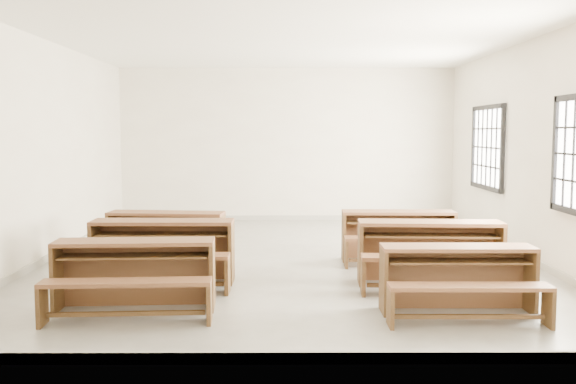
{
  "coord_description": "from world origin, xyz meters",
  "views": [
    {
      "loc": [
        -0.04,
        -9.27,
        1.88
      ],
      "look_at": [
        0.0,
        0.0,
        1.0
      ],
      "focal_mm": 40.0,
      "sensor_mm": 36.0,
      "label": 1
    }
  ],
  "objects_px": {
    "desk_set_1": "(162,247)",
    "desk_set_2": "(165,234)",
    "desk_set_0": "(134,270)",
    "desk_set_3": "(458,275)",
    "desk_set_4": "(431,248)",
    "desk_set_5": "(399,232)"
  },
  "relations": [
    {
      "from": "desk_set_2",
      "to": "desk_set_3",
      "type": "xyz_separation_m",
      "value": [
        3.48,
        -2.53,
        -0.02
      ]
    },
    {
      "from": "desk_set_3",
      "to": "desk_set_4",
      "type": "distance_m",
      "value": 1.24
    },
    {
      "from": "desk_set_1",
      "to": "desk_set_4",
      "type": "distance_m",
      "value": 3.29
    },
    {
      "from": "desk_set_3",
      "to": "desk_set_4",
      "type": "bearing_deg",
      "value": 90.68
    },
    {
      "from": "desk_set_2",
      "to": "desk_set_5",
      "type": "height_order",
      "value": "desk_set_2"
    },
    {
      "from": "desk_set_2",
      "to": "desk_set_0",
      "type": "bearing_deg",
      "value": -81.19
    },
    {
      "from": "desk_set_0",
      "to": "desk_set_5",
      "type": "xyz_separation_m",
      "value": [
        3.22,
        2.59,
        -0.01
      ]
    },
    {
      "from": "desk_set_2",
      "to": "desk_set_5",
      "type": "xyz_separation_m",
      "value": [
        3.34,
        0.18,
        -0.01
      ]
    },
    {
      "from": "desk_set_4",
      "to": "desk_set_5",
      "type": "bearing_deg",
      "value": 97.99
    },
    {
      "from": "desk_set_0",
      "to": "desk_set_3",
      "type": "xyz_separation_m",
      "value": [
        3.35,
        -0.12,
        -0.02
      ]
    },
    {
      "from": "desk_set_1",
      "to": "desk_set_5",
      "type": "height_order",
      "value": "desk_set_1"
    },
    {
      "from": "desk_set_1",
      "to": "desk_set_3",
      "type": "relative_size",
      "value": 1.12
    },
    {
      "from": "desk_set_3",
      "to": "desk_set_4",
      "type": "height_order",
      "value": "desk_set_4"
    },
    {
      "from": "desk_set_5",
      "to": "desk_set_2",
      "type": "bearing_deg",
      "value": -175.7
    },
    {
      "from": "desk_set_5",
      "to": "desk_set_3",
      "type": "bearing_deg",
      "value": -85.92
    },
    {
      "from": "desk_set_2",
      "to": "desk_set_4",
      "type": "height_order",
      "value": "desk_set_4"
    },
    {
      "from": "desk_set_0",
      "to": "desk_set_1",
      "type": "relative_size",
      "value": 0.97
    },
    {
      "from": "desk_set_0",
      "to": "desk_set_1",
      "type": "distance_m",
      "value": 1.23
    },
    {
      "from": "desk_set_0",
      "to": "desk_set_5",
      "type": "distance_m",
      "value": 4.13
    },
    {
      "from": "desk_set_1",
      "to": "desk_set_3",
      "type": "xyz_separation_m",
      "value": [
        3.3,
        -1.35,
        -0.05
      ]
    },
    {
      "from": "desk_set_0",
      "to": "desk_set_4",
      "type": "bearing_deg",
      "value": 15.33
    },
    {
      "from": "desk_set_1",
      "to": "desk_set_2",
      "type": "bearing_deg",
      "value": 99.12
    }
  ]
}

